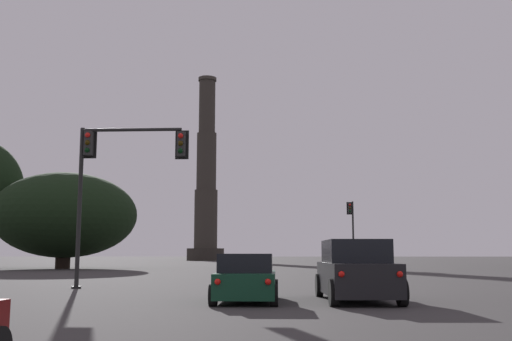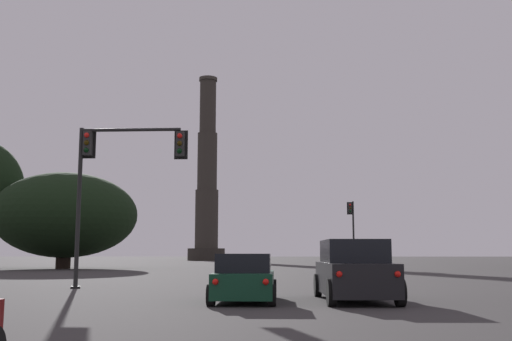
# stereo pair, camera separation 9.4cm
# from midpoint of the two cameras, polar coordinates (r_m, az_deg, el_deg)

# --- Properties ---
(hatchback_center_lane_front) EXTENTS (1.95, 4.13, 1.44)m
(hatchback_center_lane_front) POSITION_cam_midpoint_polar(r_m,az_deg,el_deg) (18.29, -0.95, -10.34)
(hatchback_center_lane_front) COLOR #0F3823
(hatchback_center_lane_front) RESTS_ON ground_plane
(suv_right_lane_front) EXTENTS (2.31, 4.98, 1.86)m
(suv_right_lane_front) POSITION_cam_midpoint_polar(r_m,az_deg,el_deg) (18.89, 9.46, -9.45)
(suv_right_lane_front) COLOR black
(suv_right_lane_front) RESTS_ON ground_plane
(traffic_light_overhead_left) EXTENTS (4.77, 0.50, 6.78)m
(traffic_light_overhead_left) POSITION_cam_midpoint_polar(r_m,az_deg,el_deg) (26.08, -13.29, 0.46)
(traffic_light_overhead_left) COLOR black
(traffic_light_overhead_left) RESTS_ON ground_plane
(traffic_light_far_right) EXTENTS (0.78, 0.50, 6.62)m
(traffic_light_far_right) POSITION_cam_midpoint_polar(r_m,az_deg,el_deg) (60.59, 9.18, -5.10)
(traffic_light_far_right) COLOR black
(traffic_light_far_right) RESTS_ON ground_plane
(smokestack) EXTENTS (7.68, 7.68, 38.82)m
(smokestack) POSITION_cam_midpoint_polar(r_m,az_deg,el_deg) (125.56, -4.67, -1.60)
(smokestack) COLOR #2B2722
(smokestack) RESTS_ON ground_plane
(treeline_left_mid) EXTENTS (13.85, 12.46, 9.26)m
(treeline_left_mid) POSITION_cam_midpoint_polar(r_m,az_deg,el_deg) (60.93, -17.67, -4.07)
(treeline_left_mid) COLOR black
(treeline_left_mid) RESTS_ON ground_plane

